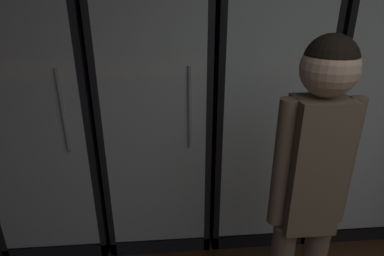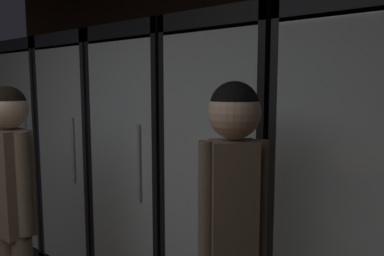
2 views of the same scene
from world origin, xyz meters
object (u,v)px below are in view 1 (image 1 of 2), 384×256
(cooler_left, at_px, (156,108))
(cooler_center, at_px, (257,105))
(cooler_right, at_px, (353,103))
(cooler_far_left, at_px, (50,110))
(shopper_near, at_px, (310,183))

(cooler_left, height_order, cooler_center, same)
(cooler_right, bearing_deg, cooler_center, 179.92)
(cooler_far_left, bearing_deg, cooler_left, -0.04)
(cooler_left, xyz_separation_m, cooler_right, (1.46, 0.00, -0.00))
(cooler_far_left, distance_m, cooler_left, 0.73)
(cooler_far_left, height_order, cooler_right, same)
(cooler_right, height_order, shopper_near, cooler_right)
(cooler_center, distance_m, cooler_right, 0.73)
(shopper_near, bearing_deg, cooler_left, 122.08)
(shopper_near, bearing_deg, cooler_far_left, 142.75)
(cooler_center, bearing_deg, shopper_near, -93.68)
(cooler_center, relative_size, shopper_near, 1.26)
(shopper_near, bearing_deg, cooler_right, 52.97)
(cooler_left, height_order, shopper_near, cooler_left)
(cooler_left, xyz_separation_m, cooler_center, (0.73, 0.00, -0.00))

